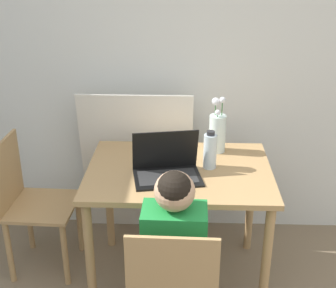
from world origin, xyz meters
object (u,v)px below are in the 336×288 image
at_px(chair_spare, 31,203).
at_px(flower_vase, 217,131).
at_px(person_seated, 175,244).
at_px(laptop, 167,166).
at_px(water_bottle, 210,151).

bearing_deg(chair_spare, flower_vase, -79.77).
bearing_deg(chair_spare, person_seated, -124.49).
relative_size(laptop, water_bottle, 1.81).
height_order(person_seated, laptop, person_seated).
relative_size(flower_vase, water_bottle, 1.55).
bearing_deg(chair_spare, water_bottle, -91.48).
height_order(flower_vase, water_bottle, flower_vase).
bearing_deg(flower_vase, water_bottle, -102.99).
xyz_separation_m(person_seated, water_bottle, (0.18, 0.59, 0.20)).
relative_size(chair_spare, laptop, 2.18).
bearing_deg(water_bottle, laptop, -155.72).
xyz_separation_m(chair_spare, laptop, (0.83, -0.18, 0.36)).
height_order(chair_spare, laptop, laptop).
xyz_separation_m(chair_spare, person_seated, (0.89, -0.66, 0.20)).
xyz_separation_m(laptop, flower_vase, (0.29, 0.33, 0.07)).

